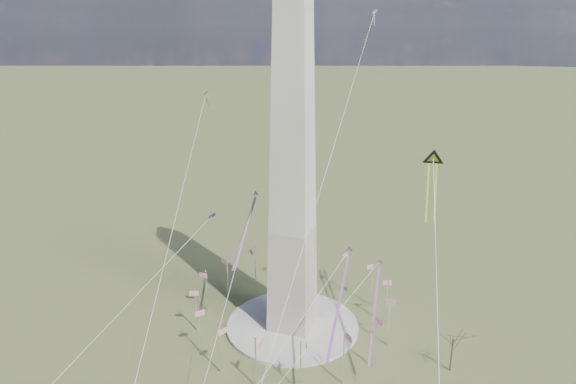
% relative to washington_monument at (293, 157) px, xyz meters
% --- Properties ---
extents(ground, '(2000.00, 2000.00, 0.00)m').
position_rel_washington_monument_xyz_m(ground, '(0.00, 0.00, -47.95)').
color(ground, '#435229').
rests_on(ground, ground).
extents(plaza, '(36.00, 36.00, 0.80)m').
position_rel_washington_monument_xyz_m(plaza, '(0.00, 0.00, -47.55)').
color(plaza, '#ADA69E').
rests_on(plaza, ground).
extents(washington_monument, '(15.56, 15.56, 100.00)m').
position_rel_washington_monument_xyz_m(washington_monument, '(0.00, 0.00, 0.00)').
color(washington_monument, '#BEB59F').
rests_on(washington_monument, plaza).
extents(flagpole_ring, '(54.40, 54.40, 13.00)m').
position_rel_washington_monument_xyz_m(flagpole_ring, '(-0.00, -0.00, -40.68)').
color(flagpole_ring, white).
rests_on(flagpole_ring, ground).
extents(tree_near, '(7.44, 7.44, 13.02)m').
position_rel_washington_monument_xyz_m(tree_near, '(41.65, -5.46, -38.67)').
color(tree_near, '#473C2B').
rests_on(tree_near, ground).
extents(kite_delta_black, '(6.41, 17.08, 14.09)m').
position_rel_washington_monument_xyz_m(kite_delta_black, '(32.61, 12.19, -1.83)').
color(kite_delta_black, black).
rests_on(kite_delta_black, ground).
extents(kite_diamond_purple, '(2.54, 3.14, 9.18)m').
position_rel_washington_monument_xyz_m(kite_diamond_purple, '(-27.53, 8.36, -22.95)').
color(kite_diamond_purple, '#361769').
rests_on(kite_diamond_purple, ground).
extents(kite_streamer_left, '(2.48, 24.05, 16.50)m').
position_rel_washington_monument_xyz_m(kite_streamer_left, '(16.37, -13.08, -25.71)').
color(kite_streamer_left, red).
rests_on(kite_streamer_left, ground).
extents(kite_streamer_mid, '(3.18, 20.73, 14.23)m').
position_rel_washington_monument_xyz_m(kite_streamer_mid, '(-11.91, -1.02, -17.68)').
color(kite_streamer_mid, red).
rests_on(kite_streamer_mid, ground).
extents(kite_streamer_right, '(3.73, 24.01, 16.49)m').
position_rel_washington_monument_xyz_m(kite_streamer_right, '(22.46, -1.24, -33.41)').
color(kite_streamer_right, red).
rests_on(kite_streamer_right, ground).
extents(kite_small_red, '(1.29, 2.08, 4.73)m').
position_rel_washington_monument_xyz_m(kite_small_red, '(-38.18, 28.63, 10.02)').
color(kite_small_red, red).
rests_on(kite_small_red, ground).
extents(kite_small_white, '(1.78, 1.57, 4.72)m').
position_rel_washington_monument_xyz_m(kite_small_white, '(10.99, 41.92, 33.88)').
color(kite_small_white, white).
rests_on(kite_small_white, ground).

